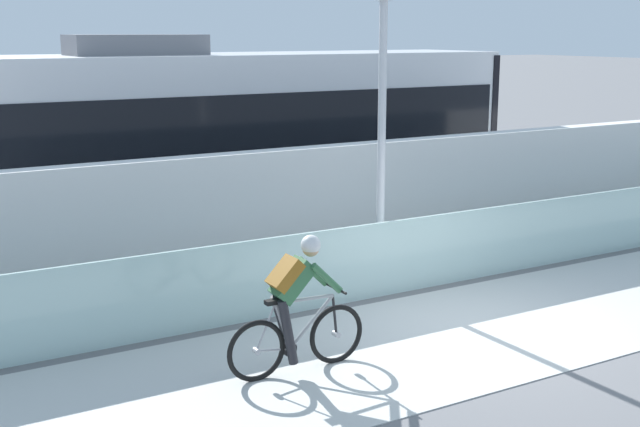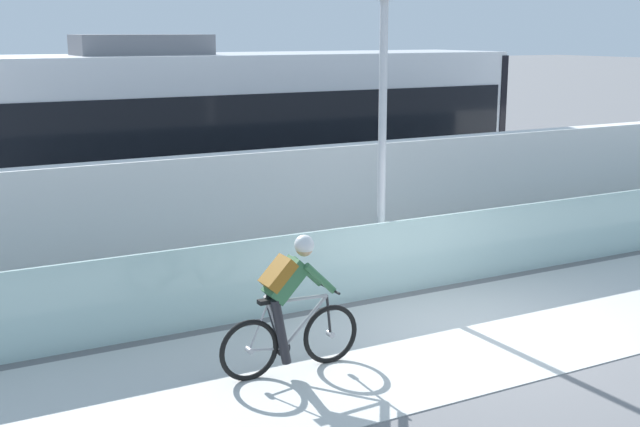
% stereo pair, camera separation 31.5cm
% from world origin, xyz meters
% --- Properties ---
extents(ground_plane, '(200.00, 200.00, 0.00)m').
position_xyz_m(ground_plane, '(0.00, 0.00, 0.00)').
color(ground_plane, slate).
extents(bike_path_deck, '(32.00, 3.20, 0.01)m').
position_xyz_m(bike_path_deck, '(0.00, 0.00, 0.01)').
color(bike_path_deck, beige).
rests_on(bike_path_deck, ground).
extents(glass_parapet, '(32.00, 0.05, 1.13)m').
position_xyz_m(glass_parapet, '(0.00, 1.85, 0.56)').
color(glass_parapet, silver).
rests_on(glass_parapet, ground).
extents(concrete_barrier_wall, '(32.00, 0.36, 2.04)m').
position_xyz_m(concrete_barrier_wall, '(0.00, 3.65, 1.02)').
color(concrete_barrier_wall, silver).
rests_on(concrete_barrier_wall, ground).
extents(tram_rail_near, '(32.00, 0.08, 0.01)m').
position_xyz_m(tram_rail_near, '(0.00, 6.13, 0.00)').
color(tram_rail_near, '#595654').
rests_on(tram_rail_near, ground).
extents(tram_rail_far, '(32.00, 0.08, 0.01)m').
position_xyz_m(tram_rail_far, '(0.00, 7.57, 0.00)').
color(tram_rail_far, '#595654').
rests_on(tram_rail_far, ground).
extents(tram, '(11.06, 2.54, 3.81)m').
position_xyz_m(tram, '(-0.24, 6.85, 1.89)').
color(tram, silver).
rests_on(tram, ground).
extents(cyclist_on_bike, '(1.77, 0.58, 1.61)m').
position_xyz_m(cyclist_on_bike, '(-2.72, -0.00, 0.80)').
color(cyclist_on_bike, black).
rests_on(cyclist_on_bike, ground).
extents(lamp_post_antenna, '(0.28, 0.28, 5.20)m').
position_xyz_m(lamp_post_antenna, '(-0.09, 2.15, 3.29)').
color(lamp_post_antenna, gray).
rests_on(lamp_post_antenna, ground).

